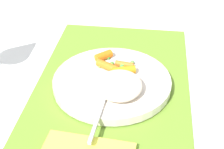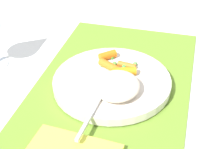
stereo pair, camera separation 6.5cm
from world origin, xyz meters
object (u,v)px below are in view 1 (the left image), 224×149
Objects in this scene: plate at (112,82)px; fork at (106,93)px; carrot_portion at (114,65)px; rice_mound at (119,85)px.

plate is 1.12× the size of fork.
fork is (-0.09, 0.00, -0.01)m from carrot_portion.
carrot_portion reaches higher than fork.
plate is at bearing -4.01° from fork.
plate is 2.52× the size of rice_mound.
carrot_portion is 0.44× the size of fork.
plate is at bearing 26.20° from rice_mound.
fork reaches higher than plate.
rice_mound is at bearing -165.05° from carrot_portion.
plate is 2.55× the size of carrot_portion.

